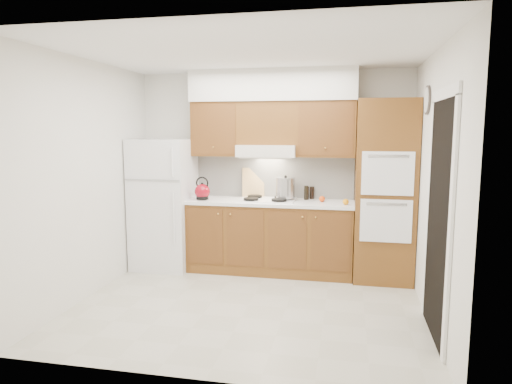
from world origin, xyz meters
The scene contains 26 objects.
floor centered at (0.00, 0.00, 0.00)m, with size 3.60×3.60×0.00m, color #BBB6A4.
ceiling centered at (0.00, 0.00, 2.60)m, with size 3.60×3.60×0.00m, color white.
wall_back centered at (0.00, 1.50, 1.30)m, with size 3.60×0.02×2.60m, color white.
wall_left centered at (-1.80, 0.00, 1.30)m, with size 0.02×3.00×2.60m, color white.
wall_right centered at (1.80, 0.00, 1.30)m, with size 0.02×3.00×2.60m, color white.
fridge centered at (-1.41, 1.14, 0.86)m, with size 0.75×0.72×1.72m, color white.
base_cabinets centered at (0.02, 1.20, 0.45)m, with size 2.11×0.60×0.90m, color brown.
countertop centered at (0.03, 1.19, 0.92)m, with size 2.13×0.62×0.04m, color white.
backsplash centered at (0.02, 1.49, 1.22)m, with size 2.11×0.03×0.56m, color white.
oven_cabinet centered at (1.44, 1.18, 1.10)m, with size 0.70×0.65×2.20m, color brown.
upper_cab_left centered at (-0.71, 1.33, 1.85)m, with size 0.63×0.33×0.70m, color brown.
upper_cab_right centered at (0.72, 1.33, 1.85)m, with size 0.73×0.33×0.70m, color brown.
range_hood centered at (-0.02, 1.27, 1.57)m, with size 0.75×0.45×0.15m, color silver.
upper_cab_over_hood centered at (-0.02, 1.33, 1.92)m, with size 0.75×0.33×0.55m, color brown.
soffit centered at (0.03, 1.32, 2.40)m, with size 2.13×0.36×0.40m, color silver.
cooktop centered at (-0.02, 1.21, 0.95)m, with size 0.74×0.50×0.01m, color white.
doorway centered at (1.79, -0.35, 1.05)m, with size 0.02×0.90×2.10m, color black.
wall_clock centered at (1.79, 0.55, 2.15)m, with size 0.30×0.30×0.02m, color #3F3833.
kettle centered at (-0.85, 1.08, 1.05)m, with size 0.20×0.20×0.20m, color maroon.
cutting_board centered at (-0.25, 1.45, 1.14)m, with size 0.29×0.02×0.39m, color tan.
stock_pot centered at (0.21, 1.26, 1.10)m, with size 0.25×0.25×0.26m, color #ADADB2.
condiment_a centered at (0.47, 1.35, 1.03)m, with size 0.05×0.05×0.18m, color black.
condiment_b centered at (0.48, 1.37, 1.03)m, with size 0.05×0.05×0.17m, color black.
condiment_c centered at (0.54, 1.44, 1.02)m, with size 0.06×0.06×0.16m, color black.
orange_near centered at (0.98, 1.04, 0.98)m, with size 0.07×0.07×0.07m, color #FFA30D.
orange_far centered at (0.68, 1.22, 0.98)m, with size 0.07×0.07×0.07m, color #F9530D.
Camera 1 is at (1.00, -4.52, 1.85)m, focal length 32.00 mm.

